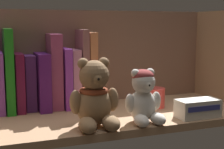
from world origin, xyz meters
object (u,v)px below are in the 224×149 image
(teddy_bear_larger, at_px, (95,98))
(pillar_candle, at_px, (156,98))
(book_10, at_px, (64,77))
(book_11, at_px, (73,78))
(book_7, at_px, (29,82))
(book_6, at_px, (19,82))
(book_5, at_px, (8,70))
(book_9, at_px, (54,71))
(teddy_bear_smaller, at_px, (144,97))
(book_13, at_px, (89,69))
(small_product_box, at_px, (198,108))
(book_12, at_px, (81,68))
(book_8, at_px, (41,81))

(teddy_bear_larger, bearing_deg, pillar_candle, 27.97)
(book_10, height_order, book_11, book_10)
(book_7, bearing_deg, teddy_bear_larger, -62.38)
(book_6, relative_size, book_11, 0.96)
(book_5, xyz_separation_m, book_11, (0.19, 0.00, -0.03))
(book_9, relative_size, book_10, 1.24)
(book_5, xyz_separation_m, teddy_bear_smaller, (0.31, -0.24, -0.05))
(book_13, relative_size, small_product_box, 1.94)
(book_12, height_order, teddy_bear_larger, book_12)
(book_12, bearing_deg, book_8, 180.00)
(book_9, xyz_separation_m, book_12, (0.08, 0.00, 0.01))
(book_13, bearing_deg, book_10, 180.00)
(book_9, xyz_separation_m, small_product_box, (0.33, -0.25, -0.08))
(book_11, bearing_deg, pillar_candle, -26.36)
(book_11, bearing_deg, book_8, 180.00)
(book_5, relative_size, teddy_bear_smaller, 1.72)
(book_7, xyz_separation_m, teddy_bear_smaller, (0.25, -0.24, -0.01))
(book_6, bearing_deg, book_12, 0.00)
(book_6, height_order, book_10, book_10)
(book_6, distance_m, book_13, 0.21)
(book_7, height_order, teddy_bear_smaller, book_7)
(book_12, relative_size, small_product_box, 2.01)
(book_13, xyz_separation_m, teddy_bear_smaller, (0.07, -0.24, -0.05))
(book_7, xyz_separation_m, book_12, (0.15, 0.00, 0.04))
(book_12, distance_m, book_13, 0.03)
(book_9, distance_m, book_13, 0.11)
(teddy_bear_smaller, relative_size, pillar_candle, 2.33)
(book_5, relative_size, small_product_box, 2.04)
(book_6, height_order, book_7, book_6)
(book_10, xyz_separation_m, book_12, (0.05, 0.00, 0.03))
(book_6, relative_size, book_7, 1.04)
(teddy_bear_larger, distance_m, small_product_box, 0.29)
(book_9, bearing_deg, book_5, 180.00)
(book_8, bearing_deg, book_13, 0.00)
(book_11, bearing_deg, book_12, 0.00)
(book_7, bearing_deg, book_9, 0.00)
(book_8, height_order, teddy_bear_smaller, book_8)
(book_11, bearing_deg, book_10, 180.00)
(book_5, height_order, book_12, book_5)
(book_6, bearing_deg, book_7, 0.00)
(book_9, bearing_deg, pillar_candle, -21.49)
(book_7, height_order, teddy_bear_larger, teddy_bear_larger)
(book_10, bearing_deg, book_11, 0.00)
(book_12, xyz_separation_m, teddy_bear_smaller, (0.09, -0.24, -0.05))
(book_8, xyz_separation_m, pillar_candle, (0.32, -0.11, -0.05))
(book_12, bearing_deg, book_6, 180.00)
(pillar_candle, bearing_deg, book_8, 160.80)
(book_9, bearing_deg, book_12, 0.00)
(teddy_bear_larger, height_order, pillar_candle, teddy_bear_larger)
(book_12, bearing_deg, book_10, 180.00)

